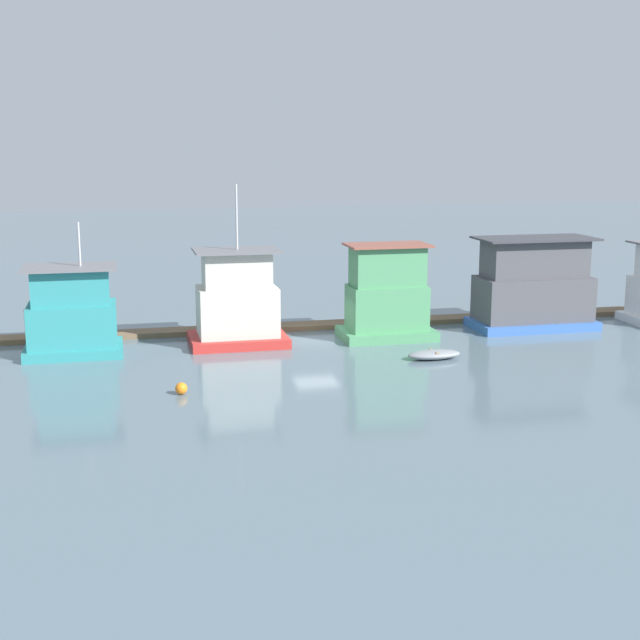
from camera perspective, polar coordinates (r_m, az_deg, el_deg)
The scene contains 9 objects.
ground_plane at distance 51.25m, azimuth -0.25°, elevation -1.32°, with size 200.00×200.00×0.00m, color slate.
dock_walkway at distance 54.49m, azimuth -1.04°, elevation -0.38°, with size 59.60×1.58×0.30m, color brown.
houseboat_teal at distance 49.33m, azimuth -15.57°, elevation 0.30°, with size 5.13×3.61×7.11m.
houseboat_red at distance 50.12m, azimuth -5.31°, elevation 1.05°, with size 5.41×4.01×8.97m.
houseboat_green at distance 51.50m, azimuth 4.31°, elevation 1.51°, with size 5.36×3.44×5.50m.
houseboat_blue at distance 55.70m, azimuth 13.50°, elevation 2.04°, with size 7.40×3.77×5.56m.
dinghy_grey at distance 47.30m, azimuth 7.31°, elevation -2.20°, with size 2.90×1.36×0.49m.
mooring_post_centre at distance 52.43m, azimuth -18.24°, elevation -0.47°, with size 0.25×0.25×2.04m, color brown.
buoy_orange at distance 41.01m, azimuth -8.87°, elevation -4.35°, with size 0.55×0.55×0.55m, color orange.
Camera 1 is at (-10.96, -48.75, 11.41)m, focal length 50.00 mm.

